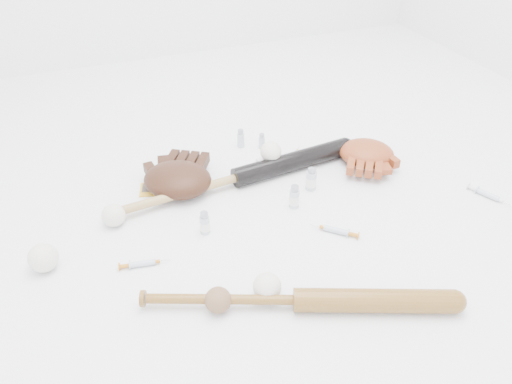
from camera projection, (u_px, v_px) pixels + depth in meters
name	position (u px, v px, depth m)	size (l,w,h in m)	color
bat_dark	(237.00, 178.00, 1.71)	(0.95, 0.07, 0.07)	black
bat_wood	(297.00, 300.00, 1.27)	(0.85, 0.06, 0.06)	brown
glove_dark	(178.00, 179.00, 1.68)	(0.28, 0.28, 0.10)	black
glove_tan	(367.00, 153.00, 1.83)	(0.24, 0.24, 0.09)	brown
trading_card	(148.00, 190.00, 1.71)	(0.06, 0.08, 0.00)	gold
pedestal	(271.00, 166.00, 1.80)	(0.08, 0.08, 0.04)	white
baseball_on_pedestal	(271.00, 152.00, 1.76)	(0.08, 0.08, 0.08)	silver
baseball_left	(43.00, 258.00, 1.38)	(0.08, 0.08, 0.08)	silver
baseball_upper	(113.00, 215.00, 1.54)	(0.07, 0.07, 0.07)	silver
baseball_mid	(267.00, 287.00, 1.30)	(0.08, 0.08, 0.08)	silver
baseball_aged	(218.00, 300.00, 1.27)	(0.07, 0.07, 0.07)	brown
syringe_0	(143.00, 263.00, 1.41)	(0.16, 0.03, 0.02)	#ADBCC6
syringe_1	(336.00, 230.00, 1.53)	(0.17, 0.03, 0.02)	#ADBCC6
syringe_2	(294.00, 156.00, 1.88)	(0.14, 0.02, 0.02)	#ADBCC6
syringe_3	(488.00, 195.00, 1.68)	(0.17, 0.03, 0.02)	#ADBCC6
syringe_4	(331.00, 145.00, 1.94)	(0.14, 0.02, 0.02)	#ADBCC6
vial_0	(241.00, 138.00, 1.93)	(0.03, 0.03, 0.07)	#B5BEC6
vial_1	(262.00, 141.00, 1.92)	(0.02, 0.02, 0.06)	#B5BEC6
vial_2	(294.00, 197.00, 1.61)	(0.03, 0.03, 0.08)	#B5BEC6
vial_3	(311.00, 179.00, 1.70)	(0.04, 0.04, 0.08)	#B5BEC6
vial_4	(205.00, 223.00, 1.51)	(0.03, 0.03, 0.08)	#B5BEC6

